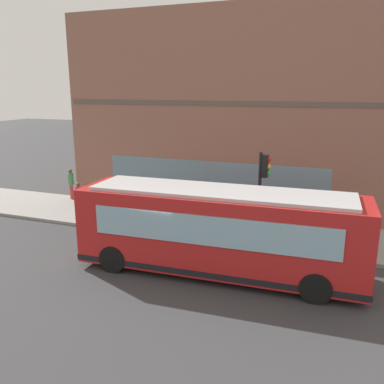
# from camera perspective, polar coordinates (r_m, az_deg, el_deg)

# --- Properties ---
(ground) EXTENTS (120.00, 120.00, 0.00)m
(ground) POSITION_cam_1_polar(r_m,az_deg,el_deg) (15.74, -5.23, -9.96)
(ground) COLOR #38383A
(sidewalk_curb) EXTENTS (4.31, 40.00, 0.15)m
(sidewalk_curb) POSITION_cam_1_polar(r_m,az_deg,el_deg) (19.80, 0.76, -4.50)
(sidewalk_curb) COLOR gray
(sidewalk_curb) RESTS_ON ground
(building_corner) EXTENTS (8.84, 16.91, 10.41)m
(building_corner) POSITION_cam_1_polar(r_m,az_deg,el_deg) (25.04, 6.00, 11.33)
(building_corner) COLOR #8C5B4C
(building_corner) RESTS_ON ground
(city_bus_nearside) EXTENTS (2.93, 10.13, 3.07)m
(city_bus_nearside) POSITION_cam_1_polar(r_m,az_deg,el_deg) (14.48, 3.69, -5.51)
(city_bus_nearside) COLOR red
(city_bus_nearside) RESTS_ON ground
(traffic_light_near_corner) EXTENTS (0.32, 0.49, 3.84)m
(traffic_light_near_corner) POSITION_cam_1_polar(r_m,az_deg,el_deg) (16.68, 9.86, 1.52)
(traffic_light_near_corner) COLOR black
(traffic_light_near_corner) RESTS_ON sidewalk_curb
(fire_hydrant) EXTENTS (0.35, 0.35, 0.74)m
(fire_hydrant) POSITION_cam_1_polar(r_m,az_deg,el_deg) (19.23, 8.68, -3.88)
(fire_hydrant) COLOR red
(fire_hydrant) RESTS_ON sidewalk_curb
(pedestrian_near_hydrant) EXTENTS (0.32, 0.32, 1.71)m
(pedestrian_near_hydrant) POSITION_cam_1_polar(r_m,az_deg,el_deg) (19.53, 16.46, -2.11)
(pedestrian_near_hydrant) COLOR #B23338
(pedestrian_near_hydrant) RESTS_ON sidewalk_curb
(pedestrian_walking_along_curb) EXTENTS (0.32, 0.32, 1.78)m
(pedestrian_walking_along_curb) POSITION_cam_1_polar(r_m,az_deg,el_deg) (24.76, -16.56, 1.38)
(pedestrian_walking_along_curb) COLOR #B23338
(pedestrian_walking_along_curb) RESTS_ON sidewalk_curb
(pedestrian_by_light_pole) EXTENTS (0.32, 0.32, 1.59)m
(pedestrian_by_light_pole) POSITION_cam_1_polar(r_m,az_deg,el_deg) (22.01, -15.55, -0.44)
(pedestrian_by_light_pole) COLOR gold
(pedestrian_by_light_pole) RESTS_ON sidewalk_curb
(newspaper_vending_box) EXTENTS (0.44, 0.43, 0.90)m
(newspaper_vending_box) POSITION_cam_1_polar(r_m,az_deg,el_deg) (20.13, 10.38, -2.85)
(newspaper_vending_box) COLOR #197233
(newspaper_vending_box) RESTS_ON sidewalk_curb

